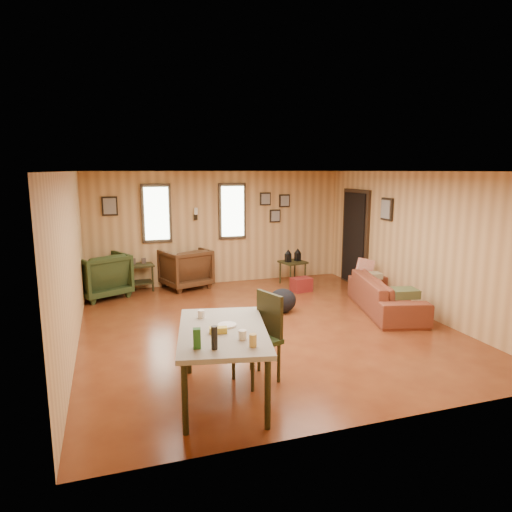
{
  "coord_description": "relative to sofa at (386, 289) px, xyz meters",
  "views": [
    {
      "loc": [
        -2.24,
        -6.49,
        2.42
      ],
      "look_at": [
        0.0,
        0.4,
        1.05
      ],
      "focal_mm": 32.0,
      "sensor_mm": 36.0,
      "label": 1
    }
  ],
  "objects": [
    {
      "name": "room",
      "position": [
        -2.08,
        0.21,
        0.81
      ],
      "size": [
        5.54,
        6.04,
        2.44
      ],
      "color": "brown",
      "rests_on": "ground"
    },
    {
      "name": "sofa",
      "position": [
        0.0,
        0.0,
        0.0
      ],
      "size": [
        1.09,
        2.12,
        0.8
      ],
      "primitive_type": "imported",
      "rotation": [
        0.0,
        0.0,
        1.32
      ],
      "color": "brown",
      "rests_on": "ground"
    },
    {
      "name": "recliner_brown",
      "position": [
        -3.03,
        2.71,
        0.06
      ],
      "size": [
        1.1,
        1.07,
        0.91
      ],
      "primitive_type": "imported",
      "rotation": [
        0.0,
        0.0,
        3.48
      ],
      "color": "#462915",
      "rests_on": "ground"
    },
    {
      "name": "recliner_green",
      "position": [
        -4.7,
        2.49,
        0.07
      ],
      "size": [
        1.2,
        1.18,
        0.94
      ],
      "primitive_type": "imported",
      "rotation": [
        0.0,
        0.0,
        -2.68
      ],
      "color": "#2A3919",
      "rests_on": "ground"
    },
    {
      "name": "end_table",
      "position": [
        -3.95,
        2.77,
        -0.02
      ],
      "size": [
        0.58,
        0.54,
        0.67
      ],
      "rotation": [
        0.0,
        0.0,
        0.12
      ],
      "color": "#2C2B13",
      "rests_on": "ground"
    },
    {
      "name": "side_table",
      "position": [
        -0.79,
        2.29,
        0.13
      ],
      "size": [
        0.58,
        0.58,
        0.77
      ],
      "rotation": [
        0.0,
        0.0,
        0.22
      ],
      "color": "#2C2B13",
      "rests_on": "ground"
    },
    {
      "name": "cooler",
      "position": [
        -0.85,
        1.68,
        -0.26
      ],
      "size": [
        0.43,
        0.34,
        0.28
      ],
      "rotation": [
        0.0,
        0.0,
        0.16
      ],
      "color": "maroon",
      "rests_on": "ground"
    },
    {
      "name": "backpack",
      "position": [
        -1.73,
        0.48,
        -0.19
      ],
      "size": [
        0.59,
        0.51,
        0.42
      ],
      "rotation": [
        0.0,
        0.0,
        0.35
      ],
      "color": "black",
      "rests_on": "ground"
    },
    {
      "name": "sofa_pillows",
      "position": [
        0.04,
        0.13,
        0.11
      ],
      "size": [
        0.67,
        1.84,
        0.37
      ],
      "rotation": [
        0.0,
        0.0,
        -0.17
      ],
      "color": "#4A532E",
      "rests_on": "sofa"
    },
    {
      "name": "dining_table",
      "position": [
        -3.42,
        -2.12,
        0.31
      ],
      "size": [
        1.19,
        1.66,
        0.99
      ],
      "rotation": [
        0.0,
        0.0,
        -0.2
      ],
      "color": "gray",
      "rests_on": "ground"
    },
    {
      "name": "dining_chair",
      "position": [
        -2.89,
        -1.81,
        0.18
      ],
      "size": [
        0.59,
        0.59,
        1.03
      ],
      "rotation": [
        0.0,
        0.0,
        0.33
      ],
      "color": "#2A3919",
      "rests_on": "ground"
    }
  ]
}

